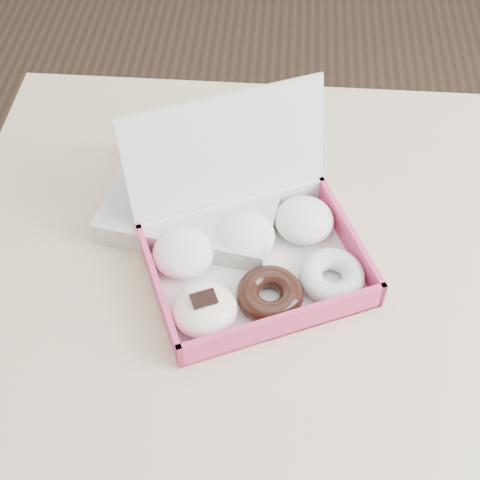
{
  "coord_description": "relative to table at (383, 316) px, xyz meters",
  "views": [
    {
      "loc": [
        -0.16,
        -0.52,
        1.47
      ],
      "look_at": [
        -0.2,
        0.01,
        0.81
      ],
      "focal_mm": 50.0,
      "sensor_mm": 36.0,
      "label": 1
    }
  ],
  "objects": [
    {
      "name": "donut_box",
      "position": [
        -0.19,
        0.01,
        0.11
      ],
      "size": [
        0.34,
        0.32,
        0.2
      ],
      "rotation": [
        0.0,
        0.0,
        0.41
      ],
      "color": "silver",
      "rests_on": "table"
    },
    {
      "name": "newspapers",
      "position": [
        -0.27,
        0.11,
        0.1
      ],
      "size": [
        0.26,
        0.22,
        0.04
      ],
      "primitive_type": "cube",
      "rotation": [
        0.0,
        0.0,
        -0.16
      ],
      "color": "silver",
      "rests_on": "table"
    },
    {
      "name": "table",
      "position": [
        0.0,
        0.0,
        0.0
      ],
      "size": [
        1.2,
        0.8,
        0.75
      ],
      "color": "tan",
      "rests_on": "ground"
    }
  ]
}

